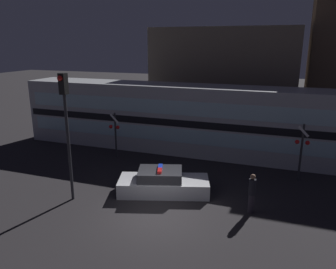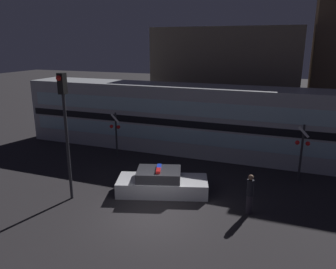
{
  "view_description": "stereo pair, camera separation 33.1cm",
  "coord_description": "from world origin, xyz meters",
  "px_view_note": "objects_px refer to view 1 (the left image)",
  "views": [
    {
      "loc": [
        4.68,
        -11.38,
        7.04
      ],
      "look_at": [
        -1.38,
        5.53,
        1.98
      ],
      "focal_mm": 35.0,
      "sensor_mm": 36.0,
      "label": 1
    },
    {
      "loc": [
        4.99,
        -11.26,
        7.04
      ],
      "look_at": [
        -1.38,
        5.53,
        1.98
      ],
      "focal_mm": 35.0,
      "sensor_mm": 36.0,
      "label": 2
    }
  ],
  "objects_px": {
    "train": "(171,118)",
    "traffic_light_corner": "(66,116)",
    "crossing_signal_near": "(302,149)",
    "pedestrian": "(252,193)",
    "police_car": "(163,183)"
  },
  "relations": [
    {
      "from": "pedestrian",
      "to": "crossing_signal_near",
      "type": "distance_m",
      "value": 4.76
    },
    {
      "from": "pedestrian",
      "to": "traffic_light_corner",
      "type": "bearing_deg",
      "value": -169.15
    },
    {
      "from": "pedestrian",
      "to": "traffic_light_corner",
      "type": "distance_m",
      "value": 8.64
    },
    {
      "from": "police_car",
      "to": "traffic_light_corner",
      "type": "height_order",
      "value": "traffic_light_corner"
    },
    {
      "from": "train",
      "to": "police_car",
      "type": "distance_m",
      "value": 7.05
    },
    {
      "from": "train",
      "to": "crossing_signal_near",
      "type": "bearing_deg",
      "value": -19.56
    },
    {
      "from": "train",
      "to": "pedestrian",
      "type": "relative_size",
      "value": 11.83
    },
    {
      "from": "train",
      "to": "traffic_light_corner",
      "type": "bearing_deg",
      "value": -102.09
    },
    {
      "from": "pedestrian",
      "to": "police_car",
      "type": "bearing_deg",
      "value": 172.96
    },
    {
      "from": "crossing_signal_near",
      "to": "traffic_light_corner",
      "type": "distance_m",
      "value": 11.68
    },
    {
      "from": "crossing_signal_near",
      "to": "traffic_light_corner",
      "type": "relative_size",
      "value": 0.53
    },
    {
      "from": "train",
      "to": "pedestrian",
      "type": "height_order",
      "value": "train"
    },
    {
      "from": "police_car",
      "to": "pedestrian",
      "type": "relative_size",
      "value": 2.62
    },
    {
      "from": "traffic_light_corner",
      "to": "crossing_signal_near",
      "type": "bearing_deg",
      "value": 30.04
    },
    {
      "from": "pedestrian",
      "to": "traffic_light_corner",
      "type": "height_order",
      "value": "traffic_light_corner"
    }
  ]
}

